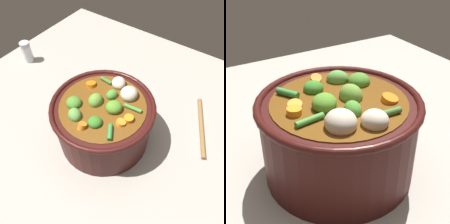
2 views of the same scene
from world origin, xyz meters
TOP-DOWN VIEW (x-y plane):
  - ground_plane at (0.00, 0.00)m, footprint 1.10×1.10m
  - cooking_pot at (0.00, -0.00)m, footprint 0.26×0.26m
  - salt_shaker at (0.11, 0.45)m, footprint 0.04×0.04m

SIDE VIEW (x-z plane):
  - ground_plane at x=0.00m, z-range 0.00..0.00m
  - salt_shaker at x=0.11m, z-range 0.00..0.08m
  - cooking_pot at x=0.00m, z-range -0.01..0.16m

